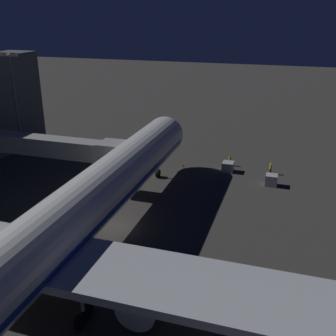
# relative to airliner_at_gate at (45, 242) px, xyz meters

# --- Properties ---
(ground_plane) EXTENTS (320.00, 320.00, 0.00)m
(ground_plane) POSITION_rel_airliner_at_gate_xyz_m (0.00, -12.95, -5.53)
(ground_plane) COLOR #383533
(airliner_at_gate) EXTENTS (54.92, 70.03, 20.04)m
(airliner_at_gate) POSITION_rel_airliner_at_gate_xyz_m (0.00, 0.00, 0.00)
(airliner_at_gate) COLOR silver
(airliner_at_gate) RESTS_ON ground_plane
(jet_bridge) EXTENTS (20.94, 3.40, 7.18)m
(jet_bridge) POSITION_rel_airliner_at_gate_xyz_m (11.31, -21.75, 0.11)
(jet_bridge) COLOR #9E9E99
(jet_bridge) RESTS_ON ground_plane
(apron_floodlight_mast) EXTENTS (2.90, 0.50, 17.28)m
(apron_floodlight_mast) POSITION_rel_airliner_at_gate_xyz_m (25.50, -30.79, 4.53)
(apron_floodlight_mast) COLOR #59595E
(apron_floodlight_mast) RESTS_ON ground_plane
(baggage_container_near_belt) EXTENTS (1.66, 1.63, 1.61)m
(baggage_container_near_belt) POSITION_rel_airliner_at_gate_xyz_m (-16.44, -30.65, -4.73)
(baggage_container_near_belt) COLOR #B7BABF
(baggage_container_near_belt) RESTS_ON ground_plane
(baggage_container_mid_row) EXTENTS (1.74, 1.82, 1.50)m
(baggage_container_mid_row) POSITION_rel_airliner_at_gate_xyz_m (-9.61, -34.19, -4.78)
(baggage_container_mid_row) COLOR #B7BABF
(baggage_container_mid_row) RESTS_ON ground_plane
(ground_crew_by_belt_loader) EXTENTS (0.40, 0.40, 1.69)m
(ground_crew_by_belt_loader) POSITION_rel_airliner_at_gate_xyz_m (-9.44, -36.80, -4.60)
(ground_crew_by_belt_loader) COLOR black
(ground_crew_by_belt_loader) RESTS_ON ground_plane
(ground_crew_marshaller_fwd) EXTENTS (0.40, 0.40, 1.81)m
(ground_crew_marshaller_fwd) POSITION_rel_airliner_at_gate_xyz_m (-16.01, -35.11, -4.54)
(ground_crew_marshaller_fwd) COLOR black
(ground_crew_marshaller_fwd) RESTS_ON ground_plane
(traffic_cone_nose_port) EXTENTS (0.36, 0.36, 0.55)m
(traffic_cone_nose_port) POSITION_rel_airliner_at_gate_xyz_m (-2.20, -34.10, -5.26)
(traffic_cone_nose_port) COLOR orange
(traffic_cone_nose_port) RESTS_ON ground_plane
(traffic_cone_nose_starboard) EXTENTS (0.36, 0.36, 0.55)m
(traffic_cone_nose_starboard) POSITION_rel_airliner_at_gate_xyz_m (2.20, -34.10, -5.26)
(traffic_cone_nose_starboard) COLOR orange
(traffic_cone_nose_starboard) RESTS_ON ground_plane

